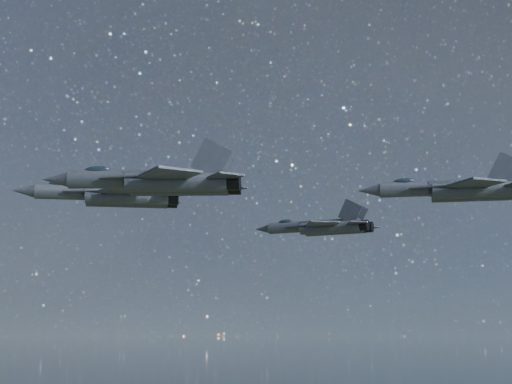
# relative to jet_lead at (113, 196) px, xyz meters

# --- Properties ---
(jet_lead) EXTENTS (20.14, 13.41, 5.11)m
(jet_lead) POSITION_rel_jet_lead_xyz_m (0.00, 0.00, 0.00)
(jet_lead) COLOR #333840
(jet_left) EXTENTS (18.05, 12.28, 4.53)m
(jet_left) POSITION_rel_jet_lead_xyz_m (22.71, 20.47, -1.57)
(jet_left) COLOR #333840
(jet_right) EXTENTS (18.73, 12.98, 4.70)m
(jet_right) POSITION_rel_jet_lead_xyz_m (12.81, -21.13, -2.90)
(jet_right) COLOR #333840
(jet_slot) EXTENTS (17.26, 12.33, 4.41)m
(jet_slot) POSITION_rel_jet_lead_xyz_m (39.41, -8.26, -2.23)
(jet_slot) COLOR #333840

